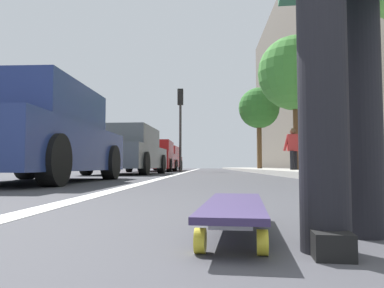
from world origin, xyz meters
TOP-DOWN VIEW (x-y plane):
  - ground_plane at (10.00, 0.00)m, footprint 80.00×80.00m
  - lane_stripe_white at (20.00, 1.07)m, footprint 52.00×0.16m
  - sidewalk_curb at (18.00, -3.27)m, footprint 52.00×3.20m
  - building_facade at (22.00, -6.08)m, footprint 40.00×1.20m
  - skateboard at (0.92, 0.03)m, footprint 0.86×0.28m
  - parked_car_near at (5.21, 2.76)m, footprint 4.11×1.88m
  - parked_car_mid at (11.38, 2.66)m, footprint 4.65×2.06m
  - parked_car_far at (17.37, 2.70)m, footprint 4.46×2.01m
  - parked_car_end at (22.88, 2.80)m, footprint 4.58×2.01m
  - traffic_light at (18.03, 1.47)m, footprint 0.33×0.28m
  - street_tree_mid at (12.19, -2.87)m, footprint 2.53×2.53m
  - street_tree_far at (21.05, -2.87)m, footprint 2.35×2.35m
  - pedestrian_distant at (11.81, -2.68)m, footprint 0.42×0.65m

SIDE VIEW (x-z plane):
  - ground_plane at x=10.00m, z-range 0.00..0.00m
  - lane_stripe_white at x=20.00m, z-range 0.00..0.01m
  - sidewalk_curb at x=18.00m, z-range 0.00..0.14m
  - skateboard at x=0.92m, z-range 0.04..0.15m
  - parked_car_far at x=17.37m, z-range -0.04..1.42m
  - parked_car_near at x=5.21m, z-range -0.03..1.45m
  - parked_car_mid at x=11.38m, z-range -0.02..1.47m
  - parked_car_end at x=22.88m, z-range -0.02..1.47m
  - pedestrian_distant at x=11.81m, z-range 0.11..1.60m
  - traffic_light at x=18.03m, z-range 0.80..4.93m
  - street_tree_mid at x=12.19m, z-range 1.07..5.75m
  - street_tree_far at x=21.05m, z-range 1.19..6.00m
  - building_facade at x=22.00m, z-range 0.00..13.73m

